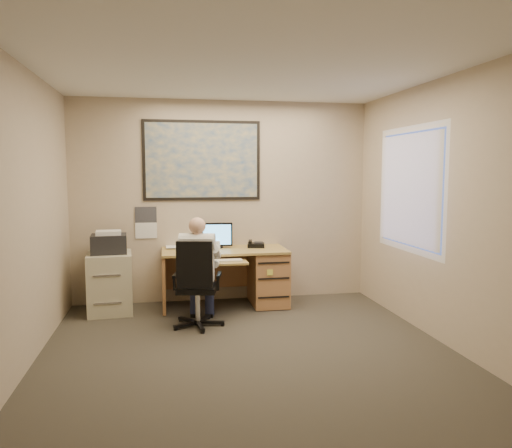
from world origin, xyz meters
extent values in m
cube|color=#353129|center=(0.00, 0.00, 0.00)|extent=(4.00, 4.50, 0.00)
cube|color=white|center=(0.00, 0.00, 2.70)|extent=(4.00, 4.50, 0.00)
cube|color=#BEAB90|center=(0.00, 2.25, 1.35)|extent=(4.00, 0.00, 2.70)
cube|color=#BEAB90|center=(0.00, -2.25, 1.35)|extent=(4.00, 0.00, 2.70)
cube|color=#BEAB90|center=(-2.00, 0.00, 1.35)|extent=(0.00, 4.50, 2.70)
cube|color=#BEAB90|center=(2.00, 0.00, 1.35)|extent=(0.00, 4.50, 2.70)
cube|color=tan|center=(-0.03, 1.88, 0.73)|extent=(1.60, 0.75, 0.03)
cube|color=#BB7F4C|center=(0.55, 1.88, 0.36)|extent=(0.45, 0.70, 0.70)
cube|color=#BB7F4C|center=(-0.81, 1.88, 0.36)|extent=(0.04, 0.70, 0.70)
cube|color=#BB7F4C|center=(-0.03, 2.22, 0.45)|extent=(1.55, 0.03, 0.55)
cylinder|color=black|center=(-0.11, 2.02, 0.76)|extent=(0.16, 0.16, 0.02)
cube|color=black|center=(-0.11, 2.00, 0.93)|extent=(0.41, 0.07, 0.31)
cube|color=#5BB5F8|center=(-0.11, 1.98, 0.93)|extent=(0.36, 0.03, 0.26)
cube|color=tan|center=(-0.08, 1.43, 0.66)|extent=(0.55, 0.30, 0.02)
cube|color=beige|center=(-0.08, 1.43, 0.68)|extent=(0.43, 0.14, 0.02)
cube|color=black|center=(0.41, 1.99, 0.78)|extent=(0.26, 0.24, 0.06)
cylinder|color=silver|center=(-0.27, 1.70, 0.83)|extent=(0.07, 0.07, 0.15)
cylinder|color=white|center=(-0.12, 1.95, 0.80)|extent=(0.08, 0.08, 0.10)
cube|color=white|center=(-0.48, 1.88, 0.76)|extent=(0.60, 0.56, 0.02)
cube|color=#1E4C93|center=(-0.28, 2.23, 1.90)|extent=(1.56, 0.03, 1.06)
cube|color=white|center=(-1.03, 2.24, 1.08)|extent=(0.28, 0.01, 0.42)
cube|color=beige|center=(-1.47, 1.87, 0.37)|extent=(0.58, 0.67, 0.74)
cube|color=black|center=(-1.47, 1.87, 0.86)|extent=(0.45, 0.40, 0.23)
cube|color=white|center=(-1.47, 1.85, 1.00)|extent=(0.31, 0.25, 0.05)
cylinder|color=silver|center=(-0.43, 1.09, 0.23)|extent=(0.06, 0.06, 0.37)
cube|color=black|center=(-0.43, 1.09, 0.44)|extent=(0.51, 0.51, 0.07)
cube|color=black|center=(-0.39, 0.88, 0.75)|extent=(0.40, 0.13, 0.51)
camera|label=1|loc=(-0.78, -4.47, 1.75)|focal=35.00mm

